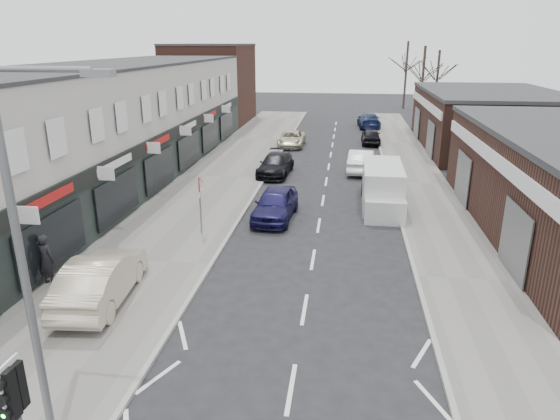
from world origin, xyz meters
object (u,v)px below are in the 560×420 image
(parked_car_left_c, at_px, (292,139))
(parked_car_right_b, at_px, (371,136))
(warning_sign, at_px, (200,189))
(parked_car_left_a, at_px, (275,204))
(traffic_light, at_px, (14,402))
(white_van, at_px, (382,188))
(parked_car_left_b, at_px, (276,164))
(parked_car_right_a, at_px, (361,161))
(sedan_on_pavement, at_px, (101,278))
(parked_car_right_c, at_px, (369,120))
(pedestrian, at_px, (46,259))
(street_lamp, at_px, (29,257))

(parked_car_left_c, bearing_deg, parked_car_right_b, 15.88)
(warning_sign, distance_m, parked_car_left_a, 4.26)
(traffic_light, distance_m, parked_car_right_b, 37.65)
(white_van, bearing_deg, parked_car_left_b, 138.45)
(parked_car_right_a, bearing_deg, parked_car_left_a, 70.87)
(traffic_light, bearing_deg, parked_car_left_a, 82.50)
(warning_sign, bearing_deg, parked_car_right_b, 69.72)
(white_van, distance_m, parked_car_left_c, 16.90)
(sedan_on_pavement, xyz_separation_m, parked_car_left_c, (3.33, 27.39, -0.29))
(parked_car_left_a, distance_m, parked_car_left_c, 18.25)
(sedan_on_pavement, xyz_separation_m, parked_car_right_c, (10.11, 38.00, -0.17))
(traffic_light, height_order, parked_car_left_a, traffic_light)
(parked_car_left_c, bearing_deg, parked_car_right_a, -55.12)
(parked_car_left_c, bearing_deg, traffic_light, -91.61)
(traffic_light, xyz_separation_m, parked_car_right_b, (7.67, 36.82, -1.75))
(sedan_on_pavement, height_order, pedestrian, pedestrian)
(street_lamp, bearing_deg, parked_car_right_b, 77.66)
(parked_car_left_a, height_order, parked_car_right_c, parked_car_left_a)
(parked_car_left_a, bearing_deg, pedestrian, -126.54)
(warning_sign, distance_m, white_van, 9.93)
(parked_car_left_b, height_order, parked_car_right_a, parked_car_right_a)
(parked_car_left_c, bearing_deg, warning_sign, -94.78)
(street_lamp, bearing_deg, warning_sign, 92.84)
(sedan_on_pavement, distance_m, parked_car_left_b, 18.09)
(parked_car_left_a, bearing_deg, street_lamp, -94.89)
(street_lamp, distance_m, white_van, 20.01)
(white_van, height_order, parked_car_left_b, white_van)
(parked_car_left_b, bearing_deg, parked_car_left_c, 93.13)
(traffic_light, bearing_deg, parked_car_right_b, 78.24)
(pedestrian, relative_size, parked_car_left_b, 0.40)
(street_lamp, bearing_deg, traffic_light, -84.12)
(parked_car_right_c, bearing_deg, white_van, 86.03)
(pedestrian, relative_size, parked_car_right_a, 0.41)
(warning_sign, relative_size, white_van, 0.47)
(street_lamp, distance_m, warning_sign, 13.04)
(traffic_light, xyz_separation_m, parked_car_right_c, (7.78, 45.53, -1.67))
(street_lamp, height_order, parked_car_right_a, street_lamp)
(white_van, distance_m, parked_car_left_b, 8.86)
(parked_car_left_a, height_order, parked_car_left_c, parked_car_left_a)
(warning_sign, bearing_deg, traffic_light, -86.90)
(white_van, relative_size, sedan_on_pavement, 1.18)
(parked_car_left_c, distance_m, parked_car_right_b, 6.93)
(traffic_light, relative_size, street_lamp, 0.39)
(sedan_on_pavement, distance_m, parked_car_right_b, 30.94)
(warning_sign, height_order, parked_car_left_c, warning_sign)
(warning_sign, height_order, parked_car_left_b, warning_sign)
(traffic_light, xyz_separation_m, parked_car_left_c, (1.00, 34.93, -1.79))
(parked_car_right_b, bearing_deg, parked_car_right_c, -91.13)
(parked_car_right_b, bearing_deg, parked_car_right_a, 83.48)
(parked_car_right_c, bearing_deg, sedan_on_pavement, 71.66)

